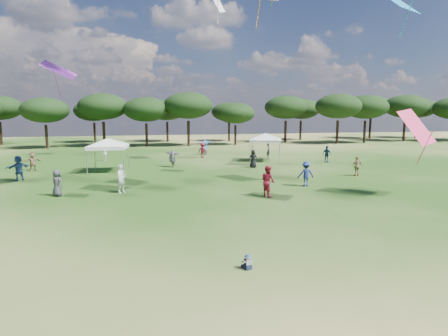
{
  "coord_description": "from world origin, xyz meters",
  "views": [
    {
      "loc": [
        -3.11,
        -8.88,
        4.85
      ],
      "look_at": [
        0.12,
        6.0,
        2.55
      ],
      "focal_mm": 30.0,
      "sensor_mm": 36.0,
      "label": 1
    }
  ],
  "objects": [
    {
      "name": "festival_crowd",
      "position": [
        0.17,
        22.81,
        0.83
      ],
      "size": [
        27.3,
        23.12,
        1.8
      ],
      "color": "#2B5A83",
      "rests_on": "ground"
    },
    {
      "name": "tree_line",
      "position": [
        2.39,
        47.41,
        5.42
      ],
      "size": [
        108.78,
        17.63,
        7.77
      ],
      "color": "black",
      "rests_on": "ground"
    },
    {
      "name": "toddler",
      "position": [
        -0.05,
        1.75,
        0.21
      ],
      "size": [
        0.35,
        0.38,
        0.48
      ],
      "rotation": [
        0.0,
        0.0,
        0.29
      ],
      "color": "#161B32",
      "rests_on": "ground"
    },
    {
      "name": "tent_right",
      "position": [
        8.66,
        26.09,
        2.63
      ],
      "size": [
        5.6,
        5.6,
        3.05
      ],
      "rotation": [
        0.0,
        0.0,
        -0.37
      ],
      "color": "gray",
      "rests_on": "ground"
    },
    {
      "name": "ground",
      "position": [
        0.0,
        0.0,
        0.0
      ],
      "size": [
        140.0,
        140.0,
        0.0
      ],
      "primitive_type": "plane",
      "color": "#284D17",
      "rests_on": "ground"
    },
    {
      "name": "tent_left",
      "position": [
        -5.88,
        22.49,
        2.61
      ],
      "size": [
        5.96,
        5.96,
        3.03
      ],
      "rotation": [
        0.0,
        0.0,
        -0.1
      ],
      "color": "gray",
      "rests_on": "ground"
    }
  ]
}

